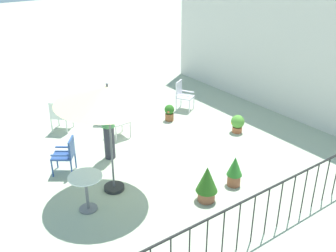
{
  "coord_description": "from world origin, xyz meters",
  "views": [
    {
      "loc": [
        7.06,
        -4.59,
        4.88
      ],
      "look_at": [
        0.0,
        0.52,
        0.77
      ],
      "focal_mm": 42.03,
      "sensor_mm": 36.0,
      "label": 1
    }
  ],
  "objects_px": {
    "patio_chair_2": "(66,153)",
    "potted_plant_1": "(237,123)",
    "patio_chair_4": "(117,118)",
    "standing_person": "(108,124)",
    "potted_plant_0": "(235,170)",
    "potted_plant_2": "(207,183)",
    "potted_plant_3": "(169,112)",
    "patio_chair_3": "(106,106)",
    "patio_umbrella_0": "(108,95)",
    "patio_chair_0": "(183,94)",
    "cafe_table_0": "(86,187)",
    "patio_chair_1": "(60,114)"
  },
  "relations": [
    {
      "from": "potted_plant_0",
      "to": "patio_chair_4",
      "type": "bearing_deg",
      "value": -166.69
    },
    {
      "from": "patio_umbrella_0",
      "to": "standing_person",
      "type": "height_order",
      "value": "patio_umbrella_0"
    },
    {
      "from": "patio_chair_1",
      "to": "potted_plant_0",
      "type": "xyz_separation_m",
      "value": [
        4.82,
        2.01,
        -0.14
      ]
    },
    {
      "from": "patio_chair_4",
      "to": "potted_plant_2",
      "type": "height_order",
      "value": "patio_chair_4"
    },
    {
      "from": "patio_umbrella_0",
      "to": "patio_chair_1",
      "type": "relative_size",
      "value": 2.68
    },
    {
      "from": "patio_umbrella_0",
      "to": "potted_plant_1",
      "type": "distance_m",
      "value": 4.6
    },
    {
      "from": "patio_umbrella_0",
      "to": "patio_chair_1",
      "type": "bearing_deg",
      "value": 176.6
    },
    {
      "from": "patio_chair_3",
      "to": "patio_chair_1",
      "type": "bearing_deg",
      "value": -99.49
    },
    {
      "from": "patio_chair_0",
      "to": "patio_chair_1",
      "type": "distance_m",
      "value": 3.82
    },
    {
      "from": "patio_chair_4",
      "to": "standing_person",
      "type": "height_order",
      "value": "standing_person"
    },
    {
      "from": "patio_chair_0",
      "to": "potted_plant_3",
      "type": "relative_size",
      "value": 1.87
    },
    {
      "from": "patio_umbrella_0",
      "to": "potted_plant_2",
      "type": "height_order",
      "value": "patio_umbrella_0"
    },
    {
      "from": "patio_umbrella_0",
      "to": "potted_plant_3",
      "type": "distance_m",
      "value": 4.26
    },
    {
      "from": "patio_chair_2",
      "to": "potted_plant_3",
      "type": "distance_m",
      "value": 3.76
    },
    {
      "from": "potted_plant_1",
      "to": "potted_plant_2",
      "type": "relative_size",
      "value": 0.64
    },
    {
      "from": "potted_plant_1",
      "to": "patio_chair_1",
      "type": "bearing_deg",
      "value": -126.75
    },
    {
      "from": "patio_chair_4",
      "to": "cafe_table_0",
      "type": "bearing_deg",
      "value": -39.53
    },
    {
      "from": "patio_chair_4",
      "to": "potted_plant_1",
      "type": "bearing_deg",
      "value": 57.7
    },
    {
      "from": "patio_chair_3",
      "to": "potted_plant_0",
      "type": "bearing_deg",
      "value": 8.7
    },
    {
      "from": "patio_umbrella_0",
      "to": "potted_plant_2",
      "type": "relative_size",
      "value": 3.03
    },
    {
      "from": "patio_chair_3",
      "to": "standing_person",
      "type": "height_order",
      "value": "standing_person"
    },
    {
      "from": "patio_chair_0",
      "to": "standing_person",
      "type": "bearing_deg",
      "value": -67.29
    },
    {
      "from": "patio_chair_3",
      "to": "potted_plant_1",
      "type": "distance_m",
      "value": 3.83
    },
    {
      "from": "patio_chair_1",
      "to": "patio_chair_3",
      "type": "bearing_deg",
      "value": 80.51
    },
    {
      "from": "patio_chair_3",
      "to": "potted_plant_0",
      "type": "height_order",
      "value": "patio_chair_3"
    },
    {
      "from": "patio_chair_0",
      "to": "standing_person",
      "type": "xyz_separation_m",
      "value": [
        1.4,
        -3.36,
        0.4
      ]
    },
    {
      "from": "patio_chair_0",
      "to": "patio_chair_3",
      "type": "relative_size",
      "value": 1.05
    },
    {
      "from": "potted_plant_0",
      "to": "potted_plant_3",
      "type": "xyz_separation_m",
      "value": [
        -3.62,
        0.89,
        -0.12
      ]
    },
    {
      "from": "cafe_table_0",
      "to": "patio_chair_4",
      "type": "height_order",
      "value": "patio_chair_4"
    },
    {
      "from": "patio_chair_2",
      "to": "potted_plant_1",
      "type": "bearing_deg",
      "value": 80.59
    },
    {
      "from": "patio_chair_1",
      "to": "standing_person",
      "type": "xyz_separation_m",
      "value": [
        2.14,
        0.39,
        0.4
      ]
    },
    {
      "from": "potted_plant_0",
      "to": "potted_plant_2",
      "type": "bearing_deg",
      "value": -85.09
    },
    {
      "from": "patio_chair_2",
      "to": "potted_plant_2",
      "type": "relative_size",
      "value": 1.09
    },
    {
      "from": "potted_plant_1",
      "to": "potted_plant_3",
      "type": "relative_size",
      "value": 1.03
    },
    {
      "from": "patio_chair_1",
      "to": "patio_chair_2",
      "type": "height_order",
      "value": "patio_chair_1"
    },
    {
      "from": "patio_chair_2",
      "to": "patio_chair_3",
      "type": "relative_size",
      "value": 0.98
    },
    {
      "from": "cafe_table_0",
      "to": "patio_umbrella_0",
      "type": "bearing_deg",
      "value": 112.65
    },
    {
      "from": "cafe_table_0",
      "to": "potted_plant_1",
      "type": "relative_size",
      "value": 1.53
    },
    {
      "from": "patio_chair_1",
      "to": "potted_plant_2",
      "type": "xyz_separation_m",
      "value": [
        4.9,
        1.15,
        -0.08
      ]
    },
    {
      "from": "patio_chair_2",
      "to": "standing_person",
      "type": "relative_size",
      "value": 0.5
    },
    {
      "from": "patio_chair_2",
      "to": "patio_chair_0",
      "type": "bearing_deg",
      "value": 107.87
    },
    {
      "from": "cafe_table_0",
      "to": "potted_plant_3",
      "type": "distance_m",
      "value": 4.63
    },
    {
      "from": "patio_chair_2",
      "to": "potted_plant_3",
      "type": "bearing_deg",
      "value": 105.19
    },
    {
      "from": "potted_plant_2",
      "to": "patio_chair_0",
      "type": "bearing_deg",
      "value": 147.98
    },
    {
      "from": "patio_chair_2",
      "to": "patio_chair_3",
      "type": "xyz_separation_m",
      "value": [
        -1.97,
        2.03,
        0.0
      ]
    },
    {
      "from": "patio_chair_4",
      "to": "potted_plant_2",
      "type": "bearing_deg",
      "value": 0.02
    },
    {
      "from": "patio_chair_1",
      "to": "potted_plant_3",
      "type": "relative_size",
      "value": 1.82
    },
    {
      "from": "potted_plant_2",
      "to": "potted_plant_3",
      "type": "xyz_separation_m",
      "value": [
        -3.7,
        1.75,
        -0.17
      ]
    },
    {
      "from": "patio_umbrella_0",
      "to": "potted_plant_2",
      "type": "xyz_separation_m",
      "value": [
        1.48,
        1.35,
        -1.74
      ]
    },
    {
      "from": "patio_chair_0",
      "to": "patio_umbrella_0",
      "type": "bearing_deg",
      "value": -55.84
    }
  ]
}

